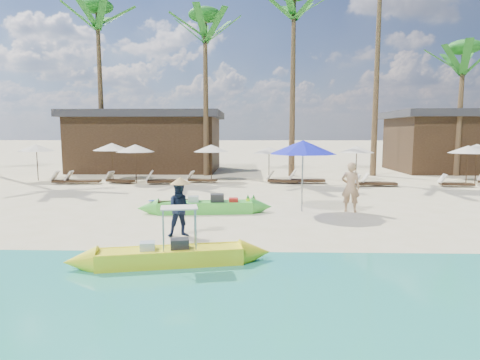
{
  "coord_description": "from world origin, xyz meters",
  "views": [
    {
      "loc": [
        -0.43,
        -11.68,
        2.83
      ],
      "look_at": [
        -0.82,
        2.0,
        1.18
      ],
      "focal_mm": 30.0,
      "sensor_mm": 36.0,
      "label": 1
    }
  ],
  "objects_px": {
    "yellow_canoe": "(171,256)",
    "tourist": "(351,187)",
    "green_canoe": "(205,207)",
    "blue_umbrella": "(303,147)"
  },
  "relations": [
    {
      "from": "green_canoe",
      "to": "tourist",
      "type": "relative_size",
      "value": 2.96
    },
    {
      "from": "yellow_canoe",
      "to": "tourist",
      "type": "bearing_deg",
      "value": 37.17
    },
    {
      "from": "green_canoe",
      "to": "blue_umbrella",
      "type": "distance_m",
      "value": 4.01
    },
    {
      "from": "green_canoe",
      "to": "yellow_canoe",
      "type": "bearing_deg",
      "value": -96.67
    },
    {
      "from": "yellow_canoe",
      "to": "blue_umbrella",
      "type": "relative_size",
      "value": 1.9
    },
    {
      "from": "yellow_canoe",
      "to": "blue_umbrella",
      "type": "distance_m",
      "value": 7.21
    },
    {
      "from": "blue_umbrella",
      "to": "green_canoe",
      "type": "bearing_deg",
      "value": -173.35
    },
    {
      "from": "green_canoe",
      "to": "blue_umbrella",
      "type": "bearing_deg",
      "value": 1.06
    },
    {
      "from": "tourist",
      "to": "blue_umbrella",
      "type": "relative_size",
      "value": 0.7
    },
    {
      "from": "green_canoe",
      "to": "blue_umbrella",
      "type": "height_order",
      "value": "blue_umbrella"
    }
  ]
}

